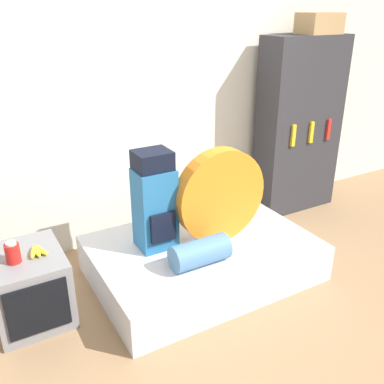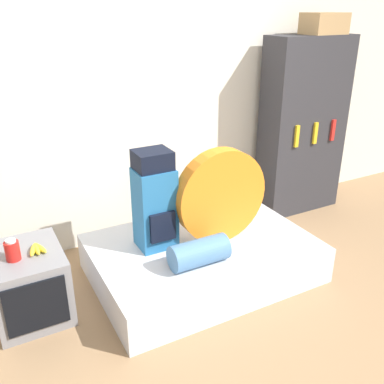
% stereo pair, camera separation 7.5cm
% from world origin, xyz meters
% --- Properties ---
extents(ground_plane, '(16.00, 16.00, 0.00)m').
position_xyz_m(ground_plane, '(0.00, 0.00, 0.00)').
color(ground_plane, '#997551').
extents(wall_back, '(8.00, 0.05, 2.60)m').
position_xyz_m(wall_back, '(0.00, 1.64, 1.30)').
color(wall_back, silver).
rests_on(wall_back, ground_plane).
extents(bed, '(1.69, 1.17, 0.30)m').
position_xyz_m(bed, '(-0.00, 0.72, 0.15)').
color(bed, silver).
rests_on(bed, ground_plane).
extents(backpack, '(0.28, 0.28, 0.77)m').
position_xyz_m(backpack, '(-0.34, 0.85, 0.67)').
color(backpack, '#23669E').
rests_on(backpack, bed).
extents(tent_bag, '(0.75, 0.13, 0.75)m').
position_xyz_m(tent_bag, '(0.15, 0.71, 0.67)').
color(tent_bag, orange).
rests_on(tent_bag, bed).
extents(sleeping_roll, '(0.43, 0.20, 0.20)m').
position_xyz_m(sleeping_roll, '(-0.18, 0.45, 0.39)').
color(sleeping_roll, teal).
rests_on(sleeping_roll, bed).
extents(television, '(0.48, 0.60, 0.49)m').
position_xyz_m(television, '(-1.29, 0.86, 0.25)').
color(television, gray).
rests_on(television, ground_plane).
extents(canister, '(0.09, 0.09, 0.15)m').
position_xyz_m(canister, '(-1.36, 0.81, 0.56)').
color(canister, red).
rests_on(canister, television).
extents(banana_bunch, '(0.13, 0.17, 0.04)m').
position_xyz_m(banana_bunch, '(-1.21, 0.85, 0.51)').
color(banana_bunch, yellow).
rests_on(banana_bunch, television).
extents(bookshelf, '(0.87, 0.37, 1.76)m').
position_xyz_m(bookshelf, '(1.52, 1.36, 0.88)').
color(bookshelf, '#2D2D33').
rests_on(bookshelf, ground_plane).
extents(cardboard_box, '(0.38, 0.27, 0.19)m').
position_xyz_m(cardboard_box, '(1.62, 1.33, 1.86)').
color(cardboard_box, '#A88456').
rests_on(cardboard_box, bookshelf).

